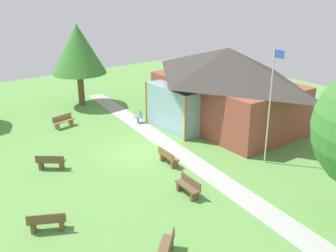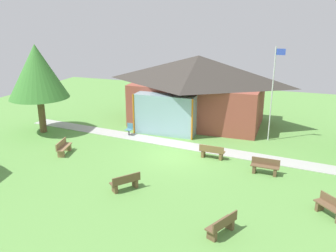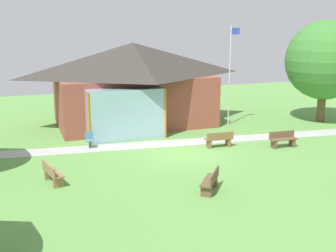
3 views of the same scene
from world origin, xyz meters
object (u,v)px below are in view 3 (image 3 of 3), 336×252
bench_front_center (211,182)px  tree_east_hedge (325,60)px  flagpole (230,72)px  patio_chair_west (90,140)px  pavilion (133,83)px  bench_mid_right (283,140)px  bench_mid_left (52,174)px  bench_rear_near_path (219,140)px

bench_front_center → tree_east_hedge: 15.50m
flagpole → patio_chair_west: flagpole is taller
patio_chair_west → flagpole: bearing=-161.8°
pavilion → patio_chair_west: (-3.66, -4.47, -2.33)m
flagpole → bench_mid_right: bearing=-87.4°
flagpole → bench_front_center: bearing=-121.7°
bench_front_center → tree_east_hedge: tree_east_hedge is taller
pavilion → bench_mid_right: 10.13m
bench_front_center → bench_mid_right: 7.56m
pavilion → flagpole: 6.22m
bench_mid_left → bench_mid_right: same height
bench_mid_right → bench_front_center: bearing=36.9°
bench_mid_left → bench_front_center: 6.43m
bench_mid_right → pavilion: bearing=-49.4°
bench_rear_near_path → bench_mid_left: size_ratio=0.98×
patio_chair_west → tree_east_hedge: tree_east_hedge is taller
patio_chair_west → tree_east_hedge: bearing=-171.4°
flagpole → bench_rear_near_path: 6.13m
bench_mid_left → pavilion: bearing=133.4°
bench_rear_near_path → bench_front_center: size_ratio=1.05×
bench_mid_right → patio_chair_west: bearing=-16.0°
bench_front_center → patio_chair_west: 8.28m
patio_chair_west → bench_mid_left: bearing=68.1°
flagpole → patio_chair_west: size_ratio=7.35×
bench_rear_near_path → bench_mid_right: (3.19, -1.15, 0.00)m
bench_mid_left → bench_mid_right: (11.97, 1.21, 0.00)m
flagpole → bench_mid_left: bearing=-149.9°
flagpole → bench_mid_left: 13.88m
pavilion → patio_chair_west: bearing=-129.3°
bench_rear_near_path → bench_mid_right: bearing=-16.4°
bench_rear_near_path → bench_front_center: 6.19m
pavilion → bench_rear_near_path: (2.82, -6.66, -2.34)m
bench_rear_near_path → bench_mid_right: 3.39m
flagpole → patio_chair_west: 10.15m
pavilion → flagpole: bearing=-21.3°
bench_mid_right → patio_chair_west: (-9.67, 3.34, 0.01)m
bench_mid_left → patio_chair_west: size_ratio=1.81×
patio_chair_west → bench_front_center: bearing=119.0°
bench_mid_left → bench_rear_near_path: bearing=91.9°
bench_mid_left → bench_front_center: same height
pavilion → tree_east_hedge: 12.65m
pavilion → bench_front_center: bearing=-91.3°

